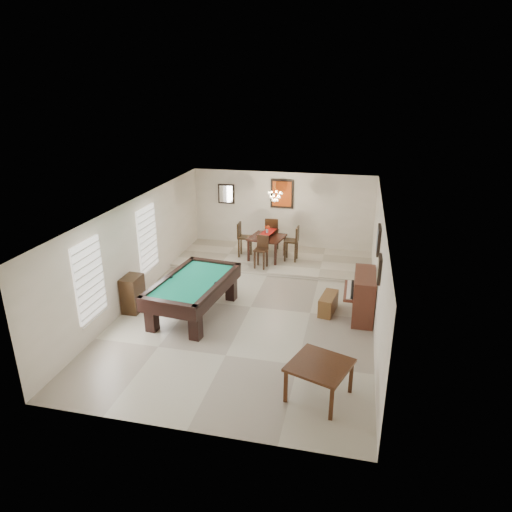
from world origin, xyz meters
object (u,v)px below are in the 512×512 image
at_px(dining_chair_west, 245,240).
at_px(dining_chair_east, 291,243).
at_px(square_table, 319,380).
at_px(dining_table, 267,246).
at_px(piano_bench, 328,304).
at_px(pool_table, 194,297).
at_px(dining_chair_south, 261,252).
at_px(apothecary_chest, 133,294).
at_px(upright_piano, 358,295).
at_px(flower_vase, 267,229).
at_px(dining_chair_north, 272,234).
at_px(chandelier, 275,193).

height_order(dining_chair_west, dining_chair_east, dining_chair_west).
xyz_separation_m(square_table, dining_table, (-2.22, 6.30, 0.19)).
xyz_separation_m(piano_bench, dining_chair_west, (-2.86, 3.02, 0.44)).
xyz_separation_m(pool_table, piano_bench, (3.17, 0.81, -0.21)).
bearing_deg(dining_chair_south, dining_chair_east, 54.03).
height_order(apothecary_chest, dining_table, dining_table).
xyz_separation_m(pool_table, square_table, (3.25, -2.50, -0.10)).
xyz_separation_m(pool_table, dining_chair_east, (1.79, 3.81, 0.22)).
bearing_deg(apothecary_chest, square_table, -26.15).
height_order(upright_piano, apothecary_chest, upright_piano).
distance_m(apothecary_chest, dining_chair_west, 4.40).
relative_size(apothecary_chest, dining_table, 0.89).
bearing_deg(dining_chair_south, piano_bench, -37.51).
height_order(dining_chair_south, dining_chair_west, dining_chair_west).
relative_size(flower_vase, dining_chair_west, 0.23).
bearing_deg(dining_chair_east, square_table, 14.99).
relative_size(piano_bench, dining_chair_north, 0.72).
height_order(pool_table, piano_bench, pool_table).
bearing_deg(dining_chair_south, flower_vase, 96.39).
xyz_separation_m(apothecary_chest, flower_vase, (2.56, 3.95, 0.63)).
height_order(dining_chair_south, dining_chair_north, dining_chair_north).
bearing_deg(square_table, chandelier, 107.42).
bearing_deg(dining_table, chandelier, 13.85).
bearing_deg(dining_chair_north, pool_table, 73.48).
bearing_deg(pool_table, piano_bench, 20.76).
bearing_deg(dining_chair_east, pool_table, -23.16).
height_order(upright_piano, dining_table, upright_piano).
height_order(piano_bench, dining_table, dining_table).
height_order(piano_bench, flower_vase, flower_vase).
relative_size(square_table, apothecary_chest, 1.10).
bearing_deg(dining_chair_east, dining_chair_north, -132.00).
bearing_deg(upright_piano, square_table, -100.70).
bearing_deg(upright_piano, dining_chair_east, 124.09).
xyz_separation_m(upright_piano, piano_bench, (-0.69, 0.06, -0.33)).
xyz_separation_m(piano_bench, dining_chair_north, (-2.11, 3.71, 0.46)).
xyz_separation_m(dining_chair_east, chandelier, (-0.54, 0.04, 1.54)).
bearing_deg(square_table, upright_piano, 79.30).
relative_size(piano_bench, chandelier, 1.37).
relative_size(flower_vase, dining_chair_east, 0.23).
distance_m(dining_table, dining_chair_south, 0.80).
relative_size(pool_table, dining_table, 2.61).
xyz_separation_m(piano_bench, apothecary_chest, (-4.69, -0.97, 0.22)).
bearing_deg(pool_table, dining_chair_west, 91.78).
bearing_deg(square_table, apothecary_chest, 153.85).
height_order(square_table, chandelier, chandelier).
distance_m(pool_table, piano_bench, 3.28).
distance_m(pool_table, flower_vase, 3.99).
height_order(piano_bench, dining_chair_south, dining_chair_south).
bearing_deg(dining_chair_east, dining_chair_west, -88.98).
relative_size(square_table, chandelier, 1.65).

